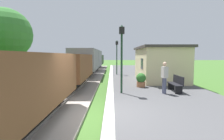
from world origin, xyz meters
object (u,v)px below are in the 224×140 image
object	(u,v)px
bench_down_platform	(145,70)
tree_trackside_far	(6,34)
freight_train	(86,63)
bench_near_hut	(176,83)
potted_planter	(141,80)
person_waiting	(165,76)
lamp_post_far	(117,51)
station_hut	(159,63)
lamp_post_near	(122,46)

from	to	relation	value
bench_down_platform	tree_trackside_far	world-z (taller)	tree_trackside_far
freight_train	bench_down_platform	xyz separation A→B (m)	(6.54, 0.70, -0.80)
bench_near_hut	potted_planter	size ratio (longest dim) A/B	1.64
tree_trackside_far	bench_near_hut	bearing A→B (deg)	-25.23
person_waiting	tree_trackside_far	bearing A→B (deg)	-36.72
potted_planter	tree_trackside_far	bearing A→B (deg)	157.44
potted_planter	lamp_post_far	distance (m)	7.90
bench_down_platform	lamp_post_far	world-z (taller)	lamp_post_far
station_hut	lamp_post_near	distance (m)	6.08
lamp_post_near	potted_planter	bearing A→B (deg)	52.93
freight_train	tree_trackside_far	size ratio (longest dim) A/B	4.93
potted_planter	person_waiting	bearing A→B (deg)	-65.25
bench_down_platform	bench_near_hut	bearing A→B (deg)	-90.00
person_waiting	freight_train	bearing A→B (deg)	-67.05
lamp_post_far	tree_trackside_far	distance (m)	10.71
person_waiting	bench_down_platform	bearing A→B (deg)	-102.85
freight_train	station_hut	distance (m)	8.08
bench_near_hut	tree_trackside_far	size ratio (longest dim) A/B	0.23
potted_planter	lamp_post_near	distance (m)	3.09
person_waiting	lamp_post_near	distance (m)	2.81
station_hut	tree_trackside_far	size ratio (longest dim) A/B	0.88
bench_near_hut	tree_trackside_far	world-z (taller)	tree_trackside_far
station_hut	person_waiting	size ratio (longest dim) A/B	3.39
person_waiting	potted_planter	distance (m)	2.24
bench_near_hut	potted_planter	distance (m)	2.28
person_waiting	lamp_post_near	world-z (taller)	lamp_post_near
station_hut	tree_trackside_far	xyz separation A→B (m)	(-13.65, 1.74, 2.62)
person_waiting	tree_trackside_far	xyz separation A→B (m)	(-12.57, 6.83, 3.09)
tree_trackside_far	potted_planter	bearing A→B (deg)	-22.56
freight_train	bench_down_platform	size ratio (longest dim) A/B	21.73
freight_train	bench_down_platform	distance (m)	6.63
station_hut	bench_near_hut	world-z (taller)	station_hut
freight_train	bench_down_platform	bearing A→B (deg)	6.13
bench_down_platform	person_waiting	world-z (taller)	person_waiting
person_waiting	lamp_post_far	xyz separation A→B (m)	(-2.29, 9.48, 1.62)
bench_near_hut	potted_planter	bearing A→B (deg)	139.86
freight_train	lamp_post_near	bearing A→B (deg)	-69.78
lamp_post_near	tree_trackside_far	size ratio (longest dim) A/B	0.56
tree_trackside_far	station_hut	bearing A→B (deg)	-7.27
bench_near_hut	bench_down_platform	world-z (taller)	same
lamp_post_far	tree_trackside_far	xyz separation A→B (m)	(-10.27, -2.65, 1.48)
lamp_post_near	person_waiting	bearing A→B (deg)	-4.26
person_waiting	potted_planter	world-z (taller)	person_waiting
potted_planter	tree_trackside_far	world-z (taller)	tree_trackside_far
freight_train	lamp_post_far	size ratio (longest dim) A/B	8.81
station_hut	potted_planter	distance (m)	3.80
bench_down_platform	lamp_post_near	bearing A→B (deg)	-107.35
station_hut	lamp_post_near	size ratio (longest dim) A/B	1.57
freight_train	lamp_post_far	world-z (taller)	lamp_post_far
bench_near_hut	lamp_post_far	xyz separation A→B (m)	(-3.12, 8.97, 2.08)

